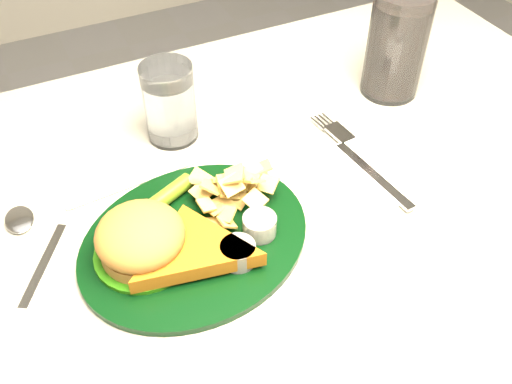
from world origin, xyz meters
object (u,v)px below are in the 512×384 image
table (252,363)px  cola_glass (397,44)px  water_glass (170,103)px  fork_napkin (369,170)px  dinner_plate (193,224)px

table → cola_glass: (0.31, 0.14, 0.46)m
table → water_glass: (-0.03, 0.18, 0.43)m
table → fork_napkin: (0.17, -0.00, 0.38)m
table → fork_napkin: 0.42m
fork_napkin → cola_glass: bearing=41.5°
dinner_plate → water_glass: bearing=62.7°
table → water_glass: 0.47m
dinner_plate → table: bearing=-3.5°
table → cola_glass: size_ratio=7.47×
dinner_plate → fork_napkin: size_ratio=1.49×
dinner_plate → water_glass: 0.21m
water_glass → fork_napkin: (0.20, -0.19, -0.05)m
dinner_plate → water_glass: water_glass is taller
dinner_plate → fork_napkin: dinner_plate is taller
dinner_plate → fork_napkin: 0.25m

